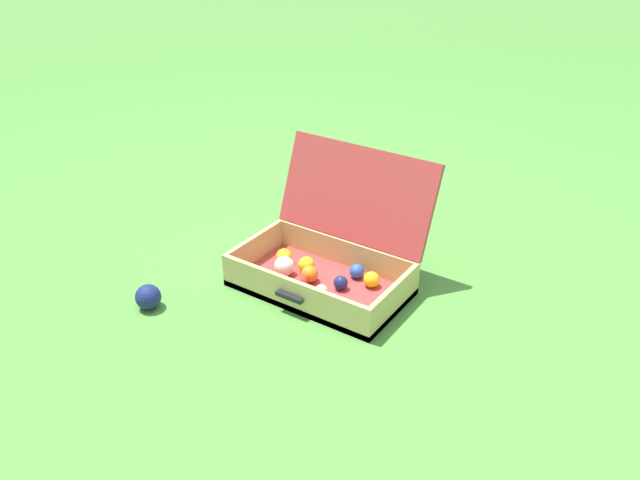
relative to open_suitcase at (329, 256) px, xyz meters
The scene contains 3 objects.
ground_plane 0.13m from the open_suitcase, 151.42° to the right, with size 16.00×16.00×0.00m, color #4C8C38.
open_suitcase is the anchor object (origin of this frame).
stray_ball_on_grass 0.68m from the open_suitcase, 130.57° to the right, with size 0.09×0.09×0.09m, color navy.
Camera 1 is at (1.21, -1.73, 1.35)m, focal length 36.25 mm.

